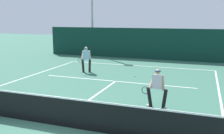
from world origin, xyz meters
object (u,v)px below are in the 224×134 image
Objects in this scene: player_near at (157,87)px; tennis_ball at (135,76)px; light_pole at (92,0)px; player_far at (86,58)px.

player_near reaches higher than tennis_ball.
player_far is at bearing -68.80° from light_pole.
player_near is at bearing 120.96° from player_far.
tennis_ball is 0.01× the size of light_pole.
player_near is 5.54m from tennis_ball.
tennis_ball is (3.38, -0.20, -0.90)m from player_far.
player_near is 24.00× the size of tennis_ball.
player_far is 0.20× the size of light_pole.
player_far is 25.53× the size of tennis_ball.
player_far reaches higher than tennis_ball.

